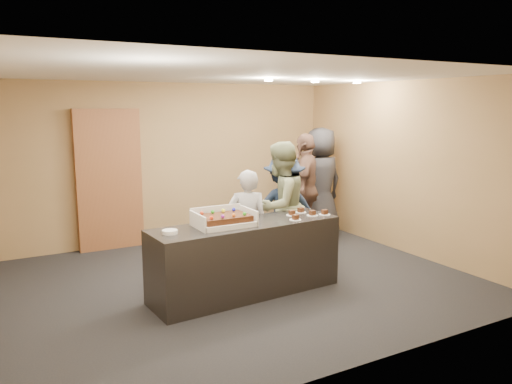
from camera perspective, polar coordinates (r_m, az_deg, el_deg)
room at (r=6.43m, az=-2.50°, el=1.21°), size 6.04×6.00×2.70m
serving_counter at (r=6.22m, az=-1.16°, el=-7.60°), size 2.44×0.85×0.90m
storage_cabinet at (r=8.37m, az=-16.45°, el=1.34°), size 1.03×0.15×2.27m
cake_box at (r=5.98m, az=-3.79°, el=-3.40°), size 0.69×0.48×0.20m
sheet_cake at (r=5.95m, az=-3.70°, el=-2.97°), size 0.59×0.41×0.11m
plate_stack at (r=5.67m, az=-9.82°, el=-4.51°), size 0.17×0.17×0.04m
slice_a at (r=6.26m, az=4.52°, el=-3.01°), size 0.15×0.15×0.07m
slice_b at (r=6.52m, az=4.13°, el=-2.49°), size 0.15×0.15×0.07m
slice_c at (r=6.53m, az=6.46°, el=-2.50°), size 0.15×0.15×0.07m
slice_d at (r=6.70m, az=5.13°, el=-2.17°), size 0.15×0.15×0.07m
slice_e at (r=6.61m, az=7.84°, el=-2.39°), size 0.15×0.15×0.07m
person_server_grey at (r=6.64m, az=-1.02°, el=-3.82°), size 0.64×0.54×1.49m
person_sage_man at (r=7.04m, az=2.76°, el=-1.65°), size 1.08×0.97×1.82m
person_navy_man at (r=7.33m, az=3.23°, el=-2.01°), size 1.21×1.03×1.62m
person_brown_extra at (r=8.35m, az=5.66°, el=0.29°), size 1.07×1.12×1.87m
person_dark_suit at (r=8.94m, az=7.34°, el=1.12°), size 1.00×0.70×1.94m
ceiling_spotlights at (r=7.62m, az=6.77°, el=12.46°), size 1.72×0.12×0.03m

